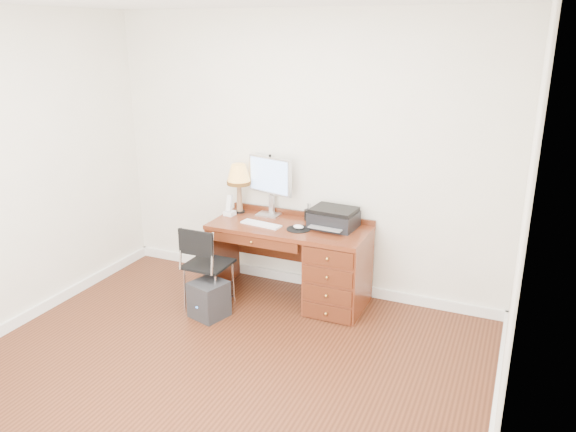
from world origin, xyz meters
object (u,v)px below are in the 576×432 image
at_px(phone, 230,209).
at_px(chair, 204,260).
at_px(desk, 321,264).
at_px(printer, 334,218).
at_px(equipment_box, 209,299).
at_px(leg_lamp, 239,177).
at_px(monitor, 269,179).

relative_size(phone, chair, 0.25).
xyz_separation_m(desk, printer, (0.08, 0.12, 0.43)).
height_order(chair, equipment_box, chair).
bearing_deg(chair, leg_lamp, 90.40).
bearing_deg(desk, chair, -149.94).
height_order(monitor, leg_lamp, monitor).
relative_size(desk, leg_lamp, 3.03).
distance_m(monitor, leg_lamp, 0.31).
height_order(monitor, phone, monitor).
xyz_separation_m(desk, equipment_box, (-0.85, -0.64, -0.24)).
bearing_deg(phone, chair, -78.24).
distance_m(desk, equipment_box, 1.09).
height_order(phone, chair, phone).
distance_m(leg_lamp, phone, 0.33).
relative_size(monitor, chair, 0.71).
bearing_deg(phone, monitor, 34.21).
height_order(desk, chair, chair).
xyz_separation_m(leg_lamp, phone, (-0.05, -0.12, -0.30)).
distance_m(desk, leg_lamp, 1.18).
bearing_deg(chair, equipment_box, -46.86).
height_order(monitor, chair, monitor).
xyz_separation_m(desk, leg_lamp, (-0.94, 0.16, 0.70)).
bearing_deg(monitor, phone, -137.40).
bearing_deg(leg_lamp, printer, -2.68).
bearing_deg(phone, leg_lamp, 75.16).
relative_size(monitor, phone, 2.85).
bearing_deg(monitor, equipment_box, -88.36).
xyz_separation_m(printer, phone, (-1.07, -0.07, -0.03)).
relative_size(desk, equipment_box, 4.45).
bearing_deg(chair, desk, 30.35).
height_order(monitor, printer, monitor).
bearing_deg(monitor, desk, -4.11).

